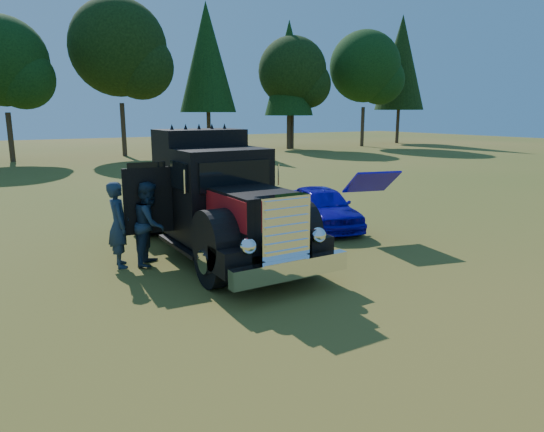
{
  "coord_description": "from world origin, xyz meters",
  "views": [
    {
      "loc": [
        -6.02,
        -9.44,
        3.41
      ],
      "look_at": [
        -0.47,
        -0.23,
        1.11
      ],
      "focal_mm": 32.0,
      "sensor_mm": 36.0,
      "label": 1
    }
  ],
  "objects_px": {
    "diamond_t_truck": "(215,203)",
    "spectator_near": "(119,225)",
    "spectator_far": "(150,223)",
    "hotrod_coupe": "(322,207)"
  },
  "relations": [
    {
      "from": "diamond_t_truck",
      "to": "spectator_near",
      "type": "height_order",
      "value": "diamond_t_truck"
    },
    {
      "from": "diamond_t_truck",
      "to": "spectator_near",
      "type": "bearing_deg",
      "value": 174.13
    },
    {
      "from": "diamond_t_truck",
      "to": "spectator_near",
      "type": "xyz_separation_m",
      "value": [
        -2.25,
        0.23,
        -0.31
      ]
    },
    {
      "from": "diamond_t_truck",
      "to": "hotrod_coupe",
      "type": "distance_m",
      "value": 4.11
    },
    {
      "from": "spectator_near",
      "to": "spectator_far",
      "type": "relative_size",
      "value": 1.02
    },
    {
      "from": "diamond_t_truck",
      "to": "hotrod_coupe",
      "type": "bearing_deg",
      "value": 13.59
    },
    {
      "from": "spectator_near",
      "to": "spectator_far",
      "type": "bearing_deg",
      "value": -99.58
    },
    {
      "from": "spectator_far",
      "to": "spectator_near",
      "type": "bearing_deg",
      "value": 107.98
    },
    {
      "from": "diamond_t_truck",
      "to": "spectator_near",
      "type": "relative_size",
      "value": 3.71
    },
    {
      "from": "hotrod_coupe",
      "to": "spectator_far",
      "type": "distance_m",
      "value": 5.62
    }
  ]
}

